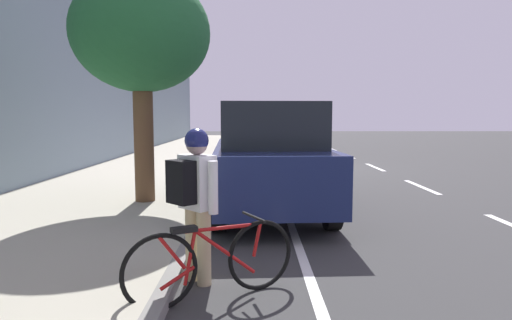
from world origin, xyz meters
The scene contains 12 objects.
ground centered at (0.00, 0.00, 0.00)m, with size 71.06×71.06×0.00m, color #373737.
sidewalk centered at (4.34, 0.00, 0.07)m, with size 4.35×44.41×0.13m, color #ACA692.
curb_edge centered at (2.09, 0.00, 0.07)m, with size 0.16×44.41×0.13m, color gray.
lane_stripe_centre centered at (-2.97, -0.11, 0.00)m, with size 0.14×44.20×0.01m.
lane_stripe_bike_edge centered at (0.62, 0.00, 0.00)m, with size 0.12×44.41×0.01m, color white.
building_facade centered at (6.76, 0.00, 3.25)m, with size 0.50×44.41×6.50m, color gray.
parked_suv_tan_nearest centered at (0.87, -14.36, 1.03)m, with size 2.14×4.79×1.99m.
parked_sedan_black_second centered at (1.05, -6.92, 0.75)m, with size 1.93×4.45×1.52m.
parked_suv_dark_blue_mid centered at (0.95, 6.78, 1.03)m, with size 2.15×4.79×1.99m.
bicycle_at_curb centered at (1.62, 10.82, 0.38)m, with size 1.58×0.87×0.78m.
cyclist_with_backpack centered at (1.84, 10.39, 0.99)m, with size 0.54×0.55×1.64m.
street_tree_near_cyclist centered at (3.32, 6.50, 3.27)m, with size 2.57×2.57×4.28m.
Camera 1 is at (1.23, 14.92, 1.77)m, focal length 30.92 mm.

